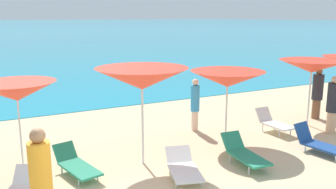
{
  "coord_description": "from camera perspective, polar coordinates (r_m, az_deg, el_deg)",
  "views": [
    {
      "loc": [
        -2.03,
        -4.73,
        3.57
      ],
      "look_at": [
        3.06,
        5.06,
        1.2
      ],
      "focal_mm": 38.85,
      "sensor_mm": 36.0,
      "label": 1
    }
  ],
  "objects": [
    {
      "name": "beachgoer_2",
      "position": [
        11.51,
        4.27,
        -1.34
      ],
      "size": [
        0.28,
        0.28,
        1.67
      ],
      "rotation": [
        0.0,
        0.0,
        6.17
      ],
      "color": "beige",
      "rests_on": "ground_plane"
    },
    {
      "name": "beachgoer_0",
      "position": [
        13.87,
        22.4,
        0.3
      ],
      "size": [
        0.37,
        0.37,
        1.81
      ],
      "rotation": [
        0.0,
        0.0,
        5.1
      ],
      "color": "brown",
      "rests_on": "ground_plane"
    },
    {
      "name": "beachgoer_3",
      "position": [
        12.27,
        24.46,
        -1.33
      ],
      "size": [
        0.38,
        0.38,
        1.8
      ],
      "rotation": [
        0.0,
        0.0,
        1.99
      ],
      "color": "#DBAA84",
      "rests_on": "ground_plane"
    },
    {
      "name": "lounge_chair_8",
      "position": [
        11.93,
        16.21,
        -4.18
      ],
      "size": [
        0.58,
        1.3,
        0.68
      ],
      "rotation": [
        0.0,
        0.0,
        0.03
      ],
      "color": "white",
      "rests_on": "ground_plane"
    },
    {
      "name": "umbrella_6",
      "position": [
        12.72,
        21.63,
        4.11
      ],
      "size": [
        2.19,
        2.19,
        2.19
      ],
      "color": "silver",
      "rests_on": "ground_plane"
    },
    {
      "name": "ground_plane",
      "position": [
        15.33,
        -19.06,
        -2.61
      ],
      "size": [
        50.0,
        100.0,
        0.3
      ],
      "primitive_type": "cube",
      "color": "beige"
    },
    {
      "name": "umbrella_5",
      "position": [
        10.47,
        9.31,
        2.41
      ],
      "size": [
        2.35,
        2.35,
        2.07
      ],
      "color": "silver",
      "rests_on": "ground_plane"
    },
    {
      "name": "lounge_chair_10",
      "position": [
        10.57,
        22.7,
        -7.06
      ],
      "size": [
        0.74,
        1.56,
        0.7
      ],
      "rotation": [
        0.0,
        0.0,
        0.14
      ],
      "color": "#1E478C",
      "rests_on": "ground_plane"
    },
    {
      "name": "umbrella_4",
      "position": [
        8.63,
        -4.11,
        2.49
      ],
      "size": [
        2.4,
        2.4,
        2.4
      ],
      "color": "silver",
      "rests_on": "ground_plane"
    },
    {
      "name": "lounge_chair_2",
      "position": [
        8.73,
        -14.27,
        -10.56
      ],
      "size": [
        0.84,
        1.6,
        0.6
      ],
      "rotation": [
        0.0,
        0.0,
        0.22
      ],
      "color": "#268C66",
      "rests_on": "ground_plane"
    },
    {
      "name": "lounge_chair_7",
      "position": [
        9.24,
        11.82,
        -8.95
      ],
      "size": [
        0.68,
        1.54,
        0.64
      ],
      "rotation": [
        0.0,
        0.0,
        -0.09
      ],
      "color": "#268C66",
      "rests_on": "ground_plane"
    },
    {
      "name": "umbrella_3",
      "position": [
        8.71,
        -22.66,
        0.44
      ],
      "size": [
        1.88,
        1.88,
        2.17
      ],
      "color": "silver",
      "rests_on": "ground_plane"
    },
    {
      "name": "beachgoer_1",
      "position": [
        6.17,
        -19.27,
        -12.99
      ],
      "size": [
        0.35,
        0.35,
        1.92
      ],
      "rotation": [
        0.0,
        0.0,
        1.65
      ],
      "color": "#A3704C",
      "rests_on": "ground_plane"
    },
    {
      "name": "lounge_chair_11",
      "position": [
        8.4,
        2.39,
        -11.32
      ],
      "size": [
        1.0,
        1.53,
        0.51
      ],
      "rotation": [
        0.0,
        0.0,
        -0.29
      ],
      "color": "white",
      "rests_on": "ground_plane"
    }
  ]
}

